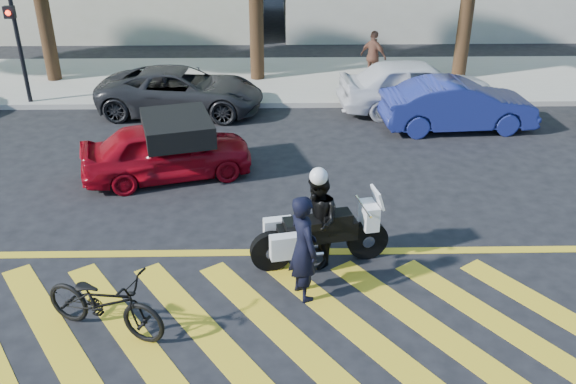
{
  "coord_description": "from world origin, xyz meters",
  "views": [
    {
      "loc": [
        0.6,
        -7.16,
        5.86
      ],
      "look_at": [
        0.79,
        2.18,
        1.05
      ],
      "focal_mm": 38.0,
      "sensor_mm": 36.0,
      "label": 1
    }
  ],
  "objects_px": {
    "officer_moto": "(317,221)",
    "parked_mid_left": "(181,91)",
    "parked_mid_right": "(416,86)",
    "bicycle": "(104,302)",
    "officer_bike": "(303,248)",
    "police_motorcycle": "(318,235)",
    "red_convertible": "(167,151)",
    "parked_right": "(458,105)"
  },
  "relations": [
    {
      "from": "officer_moto",
      "to": "parked_mid_left",
      "type": "distance_m",
      "value": 8.33
    },
    {
      "from": "parked_mid_left",
      "to": "parked_mid_right",
      "type": "relative_size",
      "value": 1.05
    },
    {
      "from": "bicycle",
      "to": "officer_moto",
      "type": "distance_m",
      "value": 3.57
    },
    {
      "from": "parked_mid_left",
      "to": "parked_mid_right",
      "type": "height_order",
      "value": "parked_mid_right"
    },
    {
      "from": "officer_moto",
      "to": "officer_bike",
      "type": "bearing_deg",
      "value": -28.25
    },
    {
      "from": "officer_moto",
      "to": "parked_mid_right",
      "type": "relative_size",
      "value": 0.38
    },
    {
      "from": "officer_bike",
      "to": "police_motorcycle",
      "type": "relative_size",
      "value": 0.74
    },
    {
      "from": "red_convertible",
      "to": "parked_right",
      "type": "distance_m",
      "value": 7.6
    },
    {
      "from": "bicycle",
      "to": "parked_right",
      "type": "height_order",
      "value": "parked_right"
    },
    {
      "from": "parked_right",
      "to": "bicycle",
      "type": "bearing_deg",
      "value": 134.26
    },
    {
      "from": "parked_right",
      "to": "officer_bike",
      "type": "bearing_deg",
      "value": 145.3
    },
    {
      "from": "bicycle",
      "to": "red_convertible",
      "type": "bearing_deg",
      "value": 20.76
    },
    {
      "from": "officer_bike",
      "to": "parked_mid_right",
      "type": "bearing_deg",
      "value": -46.8
    },
    {
      "from": "red_convertible",
      "to": "police_motorcycle",
      "type": "bearing_deg",
      "value": -154.33
    },
    {
      "from": "officer_bike",
      "to": "police_motorcycle",
      "type": "xyz_separation_m",
      "value": [
        0.29,
        0.89,
        -0.31
      ]
    },
    {
      "from": "bicycle",
      "to": "officer_moto",
      "type": "xyz_separation_m",
      "value": [
        3.14,
        1.68,
        0.32
      ]
    },
    {
      "from": "bicycle",
      "to": "parked_mid_right",
      "type": "distance_m",
      "value": 11.3
    },
    {
      "from": "police_motorcycle",
      "to": "parked_mid_right",
      "type": "bearing_deg",
      "value": 55.82
    },
    {
      "from": "officer_moto",
      "to": "parked_mid_right",
      "type": "bearing_deg",
      "value": 145.7
    },
    {
      "from": "officer_bike",
      "to": "police_motorcycle",
      "type": "bearing_deg",
      "value": -42.46
    },
    {
      "from": "officer_bike",
      "to": "parked_right",
      "type": "xyz_separation_m",
      "value": [
        4.31,
        7.14,
        -0.23
      ]
    },
    {
      "from": "officer_bike",
      "to": "parked_mid_right",
      "type": "distance_m",
      "value": 9.23
    },
    {
      "from": "parked_mid_left",
      "to": "parked_right",
      "type": "height_order",
      "value": "parked_right"
    },
    {
      "from": "officer_moto",
      "to": "parked_right",
      "type": "height_order",
      "value": "officer_moto"
    },
    {
      "from": "officer_moto",
      "to": "parked_mid_right",
      "type": "height_order",
      "value": "officer_moto"
    },
    {
      "from": "red_convertible",
      "to": "officer_moto",
      "type": "bearing_deg",
      "value": -154.43
    },
    {
      "from": "parked_right",
      "to": "red_convertible",
      "type": "bearing_deg",
      "value": 107.78
    },
    {
      "from": "parked_mid_right",
      "to": "red_convertible",
      "type": "bearing_deg",
      "value": 118.97
    },
    {
      "from": "police_motorcycle",
      "to": "parked_right",
      "type": "distance_m",
      "value": 7.44
    },
    {
      "from": "officer_moto",
      "to": "parked_mid_right",
      "type": "xyz_separation_m",
      "value": [
        3.24,
        7.65,
        -0.09
      ]
    },
    {
      "from": "officer_bike",
      "to": "bicycle",
      "type": "xyz_separation_m",
      "value": [
        -2.87,
        -0.79,
        -0.37
      ]
    },
    {
      "from": "officer_bike",
      "to": "parked_right",
      "type": "distance_m",
      "value": 8.34
    },
    {
      "from": "officer_bike",
      "to": "officer_moto",
      "type": "height_order",
      "value": "officer_bike"
    },
    {
      "from": "bicycle",
      "to": "police_motorcycle",
      "type": "relative_size",
      "value": 0.82
    },
    {
      "from": "officer_bike",
      "to": "parked_mid_left",
      "type": "xyz_separation_m",
      "value": [
        -3.03,
        8.54,
        -0.25
      ]
    },
    {
      "from": "police_motorcycle",
      "to": "officer_moto",
      "type": "distance_m",
      "value": 0.26
    },
    {
      "from": "officer_moto",
      "to": "parked_mid_left",
      "type": "xyz_separation_m",
      "value": [
        -3.3,
        7.65,
        -0.2
      ]
    },
    {
      "from": "bicycle",
      "to": "parked_mid_left",
      "type": "height_order",
      "value": "parked_mid_left"
    },
    {
      "from": "officer_bike",
      "to": "parked_mid_right",
      "type": "relative_size",
      "value": 0.41
    },
    {
      "from": "officer_bike",
      "to": "bicycle",
      "type": "distance_m",
      "value": 2.99
    },
    {
      "from": "officer_bike",
      "to": "parked_right",
      "type": "relative_size",
      "value": 0.45
    },
    {
      "from": "red_convertible",
      "to": "parked_mid_right",
      "type": "distance_m",
      "value": 7.54
    }
  ]
}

